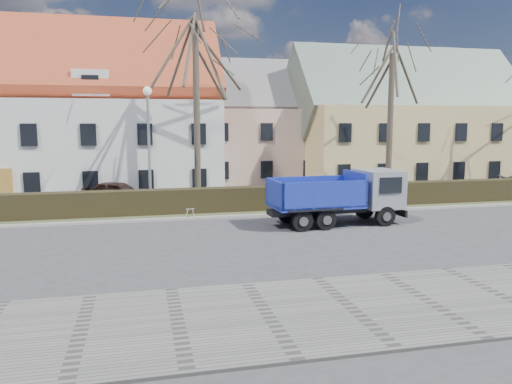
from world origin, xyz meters
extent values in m
plane|color=#3D3C3F|center=(0.00, 0.00, 0.00)|extent=(120.00, 120.00, 0.00)
cube|color=slate|center=(0.00, -8.50, 0.04)|extent=(80.00, 5.00, 0.08)
cube|color=#A09A91|center=(0.00, 4.60, 0.06)|extent=(80.00, 0.30, 0.12)
cube|color=#414929|center=(0.00, 6.20, 0.05)|extent=(80.00, 3.00, 0.10)
cube|color=black|center=(0.00, 6.00, 0.65)|extent=(60.00, 0.90, 1.30)
imported|color=black|center=(-6.56, 10.14, 0.70)|extent=(4.43, 3.03, 1.40)
camera|label=1|loc=(-5.21, -20.03, 4.85)|focal=35.00mm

